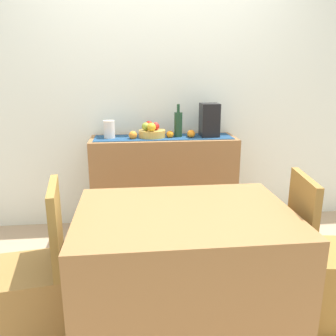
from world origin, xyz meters
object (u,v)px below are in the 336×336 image
at_px(chair_by_corner, 323,278).
at_px(ceramic_vase, 109,130).
at_px(fruit_bowl, 152,134).
at_px(coffee_maker, 209,120).
at_px(chair_near_window, 31,297).
at_px(sideboard_console, 164,185).
at_px(wine_bottle, 178,124).
at_px(dining_table, 184,272).

bearing_deg(chair_by_corner, ceramic_vase, 134.05).
bearing_deg(fruit_bowl, coffee_maker, 0.00).
bearing_deg(ceramic_vase, coffee_maker, 0.00).
distance_m(fruit_bowl, chair_near_window, 1.68).
xyz_separation_m(coffee_maker, ceramic_vase, (-0.89, 0.00, -0.07)).
bearing_deg(chair_by_corner, fruit_bowl, 124.54).
relative_size(sideboard_console, wine_bottle, 4.41).
relative_size(fruit_bowl, chair_by_corner, 0.26).
distance_m(wine_bottle, dining_table, 1.50).
height_order(ceramic_vase, chair_near_window, ceramic_vase).
height_order(ceramic_vase, dining_table, ceramic_vase).
distance_m(fruit_bowl, ceramic_vase, 0.38).
bearing_deg(fruit_bowl, dining_table, -86.45).
bearing_deg(dining_table, sideboard_console, 89.21).
height_order(coffee_maker, ceramic_vase, coffee_maker).
bearing_deg(coffee_maker, fruit_bowl, 180.00).
relative_size(ceramic_vase, chair_near_window, 0.18).
distance_m(fruit_bowl, wine_bottle, 0.25).
bearing_deg(sideboard_console, ceramic_vase, 180.00).
xyz_separation_m(sideboard_console, fruit_bowl, (-0.10, 0.00, 0.48)).
relative_size(dining_table, chair_by_corner, 1.29).
bearing_deg(coffee_maker, dining_table, -107.79).
distance_m(sideboard_console, dining_table, 1.35).
xyz_separation_m(fruit_bowl, coffee_maker, (0.52, 0.00, 0.11)).
height_order(coffee_maker, chair_near_window, coffee_maker).
distance_m(ceramic_vase, dining_table, 1.55).
distance_m(dining_table, chair_near_window, 0.85).
distance_m(sideboard_console, chair_by_corner, 1.59).
bearing_deg(chair_near_window, sideboard_console, 57.38).
xyz_separation_m(dining_table, chair_near_window, (-0.84, 0.00, -0.10)).
bearing_deg(ceramic_vase, wine_bottle, -0.00).
relative_size(coffee_maker, chair_near_window, 0.33).
relative_size(fruit_bowl, wine_bottle, 0.80).
bearing_deg(coffee_maker, ceramic_vase, 180.00).
relative_size(sideboard_console, coffee_maker, 4.36).
bearing_deg(sideboard_console, fruit_bowl, 180.00).
bearing_deg(sideboard_console, dining_table, -90.79).
relative_size(fruit_bowl, dining_table, 0.20).
height_order(fruit_bowl, chair_near_window, fruit_bowl).
distance_m(coffee_maker, ceramic_vase, 0.90).
relative_size(sideboard_console, chair_near_window, 1.45).
bearing_deg(wine_bottle, dining_table, -96.38).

